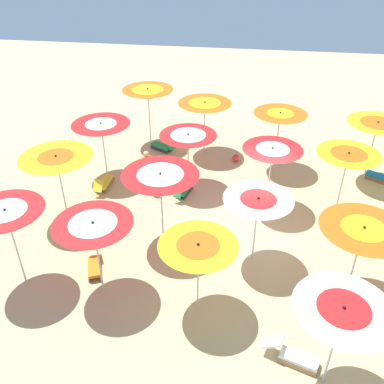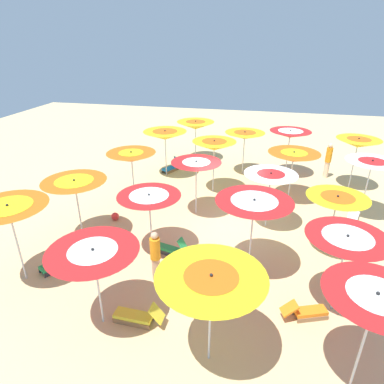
# 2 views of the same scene
# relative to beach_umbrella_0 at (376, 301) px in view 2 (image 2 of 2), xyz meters

# --- Properties ---
(ground) EXTENTS (43.57, 43.57, 0.04)m
(ground) POSITION_rel_beach_umbrella_0_xyz_m (3.35, -6.08, -2.32)
(ground) COLOR #D1B57F
(beach_umbrella_0) EXTENTS (1.94, 1.94, 2.51)m
(beach_umbrella_0) POSITION_rel_beach_umbrella_0_xyz_m (0.00, 0.00, 0.00)
(beach_umbrella_0) COLOR silver
(beach_umbrella_0) RESTS_ON ground
(beach_umbrella_1) EXTENTS (2.00, 2.00, 2.32)m
(beach_umbrella_1) POSITION_rel_beach_umbrella_0_xyz_m (0.05, -2.21, -0.21)
(beach_umbrella_1) COLOR silver
(beach_umbrella_1) RESTS_ON ground
(beach_umbrella_2) EXTENTS (1.91, 1.91, 2.15)m
(beach_umbrella_2) POSITION_rel_beach_umbrella_0_xyz_m (-0.19, -4.83, -0.38)
(beach_umbrella_2) COLOR silver
(beach_umbrella_2) RESTS_ON ground
(beach_umbrella_3) EXTENTS (1.95, 1.95, 2.40)m
(beach_umbrella_3) POSITION_rel_beach_umbrella_0_xyz_m (-1.87, -7.83, -0.12)
(beach_umbrella_3) COLOR silver
(beach_umbrella_3) RESTS_ON ground
(beach_umbrella_4) EXTENTS (1.96, 1.96, 2.46)m
(beach_umbrella_4) POSITION_rel_beach_umbrella_0_xyz_m (-2.00, -10.70, -0.09)
(beach_umbrella_4) COLOR silver
(beach_umbrella_4) RESTS_ON ground
(beach_umbrella_5) EXTENTS (2.27, 2.27, 2.39)m
(beach_umbrella_5) POSITION_rel_beach_umbrella_0_xyz_m (3.00, 0.00, -0.18)
(beach_umbrella_5) COLOR silver
(beach_umbrella_5) RESTS_ON ground
(beach_umbrella_6) EXTENTS (2.24, 2.24, 2.45)m
(beach_umbrella_6) POSITION_rel_beach_umbrella_0_xyz_m (2.33, -3.41, -0.08)
(beach_umbrella_6) COLOR silver
(beach_umbrella_6) RESTS_ON ground
(beach_umbrella_7) EXTENTS (1.92, 1.92, 2.21)m
(beach_umbrella_7) POSITION_rel_beach_umbrella_0_xyz_m (1.86, -6.20, -0.34)
(beach_umbrella_7) COLOR silver
(beach_umbrella_7) RESTS_ON ground
(beach_umbrella_8) EXTENTS (2.18, 2.18, 2.24)m
(beach_umbrella_8) POSITION_rel_beach_umbrella_0_xyz_m (0.91, -8.76, -0.32)
(beach_umbrella_8) COLOR silver
(beach_umbrella_8) RESTS_ON ground
(beach_umbrella_9) EXTENTS (2.04, 2.04, 2.41)m
(beach_umbrella_9) POSITION_rel_beach_umbrella_0_xyz_m (0.94, -11.68, -0.11)
(beach_umbrella_9) COLOR silver
(beach_umbrella_9) RESTS_ON ground
(beach_umbrella_10) EXTENTS (2.14, 2.14, 2.25)m
(beach_umbrella_10) POSITION_rel_beach_umbrella_0_xyz_m (5.82, -0.47, -0.26)
(beach_umbrella_10) COLOR silver
(beach_umbrella_10) RESTS_ON ground
(beach_umbrella_11) EXTENTS (2.04, 2.04, 2.14)m
(beach_umbrella_11) POSITION_rel_beach_umbrella_0_xyz_m (5.59, -3.71, -0.37)
(beach_umbrella_11) COLOR silver
(beach_umbrella_11) RESTS_ON ground
(beach_umbrella_12) EXTENTS (1.96, 1.96, 2.29)m
(beach_umbrella_12) POSITION_rel_beach_umbrella_0_xyz_m (4.68, -6.61, -0.22)
(beach_umbrella_12) COLOR silver
(beach_umbrella_12) RESTS_ON ground
(beach_umbrella_13) EXTENTS (1.96, 1.96, 2.48)m
(beach_umbrella_13) POSITION_rel_beach_umbrella_0_xyz_m (4.34, -8.89, -0.08)
(beach_umbrella_13) COLOR silver
(beach_umbrella_13) RESTS_ON ground
(beach_umbrella_14) EXTENTS (2.01, 2.01, 2.28)m
(beach_umbrella_14) POSITION_rel_beach_umbrella_0_xyz_m (3.16, -11.41, -0.24)
(beach_umbrella_14) COLOR silver
(beach_umbrella_14) RESTS_ON ground
(beach_umbrella_15) EXTENTS (2.14, 2.14, 2.52)m
(beach_umbrella_15) POSITION_rel_beach_umbrella_0_xyz_m (8.84, -1.52, -0.05)
(beach_umbrella_15) COLOR silver
(beach_umbrella_15) RESTS_ON ground
(beach_umbrella_16) EXTENTS (2.17, 2.17, 2.28)m
(beach_umbrella_16) POSITION_rel_beach_umbrella_0_xyz_m (8.32, -3.97, -0.29)
(beach_umbrella_16) COLOR silver
(beach_umbrella_16) RESTS_ON ground
(beach_umbrella_17) EXTENTS (2.02, 2.02, 2.37)m
(beach_umbrella_17) POSITION_rel_beach_umbrella_0_xyz_m (7.46, -6.93, -0.18)
(beach_umbrella_17) COLOR silver
(beach_umbrella_17) RESTS_ON ground
(beach_umbrella_18) EXTENTS (2.17, 2.17, 2.39)m
(beach_umbrella_18) POSITION_rel_beach_umbrella_0_xyz_m (7.04, -10.34, -0.17)
(beach_umbrella_18) COLOR silver
(beach_umbrella_18) RESTS_ON ground
(beach_umbrella_19) EXTENTS (2.11, 2.11, 2.32)m
(beach_umbrella_19) POSITION_rel_beach_umbrella_0_xyz_m (6.03, -12.97, -0.25)
(beach_umbrella_19) COLOR silver
(beach_umbrella_19) RESTS_ON ground
(lounger_0) EXTENTS (1.26, 0.74, 0.53)m
(lounger_0) POSITION_rel_beach_umbrella_0_xyz_m (0.74, -1.72, -2.10)
(lounger_0) COLOR olive
(lounger_0) RESTS_ON ground
(lounger_1) EXTENTS (0.76, 1.34, 0.56)m
(lounger_1) POSITION_rel_beach_umbrella_0_xyz_m (-1.47, -7.22, -2.09)
(lounger_1) COLOR olive
(lounger_1) RESTS_ON ground
(lounger_2) EXTENTS (1.32, 0.40, 0.63)m
(lounger_2) POSITION_rel_beach_umbrella_0_xyz_m (4.96, -0.64, -2.09)
(lounger_2) COLOR olive
(lounger_2) RESTS_ON ground
(lounger_3) EXTENTS (0.91, 1.28, 0.69)m
(lounger_3) POSITION_rel_beach_umbrella_0_xyz_m (6.93, -10.95, -2.08)
(lounger_3) COLOR olive
(lounger_3) RESTS_ON ground
(lounger_4) EXTENTS (1.17, 0.57, 0.70)m
(lounger_4) POSITION_rel_beach_umbrella_0_xyz_m (4.89, -3.63, -2.08)
(lounger_4) COLOR #333338
(lounger_4) RESTS_ON ground
(lounger_5) EXTENTS (0.88, 1.18, 0.63)m
(lounger_5) POSITION_rel_beach_umbrella_0_xyz_m (8.20, -2.20, -2.09)
(lounger_5) COLOR #333338
(lounger_5) RESTS_ON ground
(beachgoer_0) EXTENTS (0.30, 0.30, 1.81)m
(beachgoer_0) POSITION_rel_beach_umbrella_0_xyz_m (-1.07, -11.78, -1.34)
(beachgoer_0) COLOR beige
(beachgoer_0) RESTS_ON ground
(beachgoer_1) EXTENTS (0.30, 0.30, 1.65)m
(beachgoer_1) POSITION_rel_beach_umbrella_0_xyz_m (4.99, -2.32, -1.44)
(beachgoer_1) COLOR #D8A87F
(beachgoer_1) RESTS_ON ground
(beach_ball) EXTENTS (0.31, 0.31, 0.31)m
(beach_ball) POSITION_rel_beach_umbrella_0_xyz_m (7.69, -5.37, -2.14)
(beach_ball) COLOR red
(beach_ball) RESTS_ON ground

